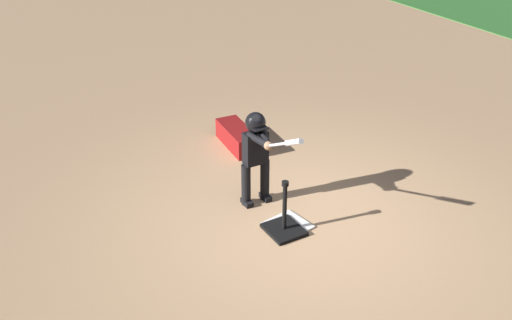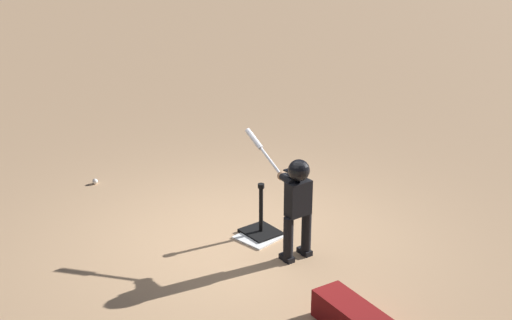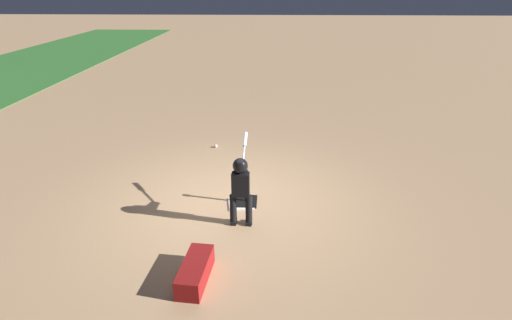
# 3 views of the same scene
# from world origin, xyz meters

# --- Properties ---
(ground_plane) EXTENTS (90.00, 90.00, 0.00)m
(ground_plane) POSITION_xyz_m (0.00, 0.00, 0.00)
(ground_plane) COLOR tan
(home_plate) EXTENTS (0.50, 0.50, 0.02)m
(home_plate) POSITION_xyz_m (-0.06, -0.23, 0.01)
(home_plate) COLOR white
(home_plate) RESTS_ON ground_plane
(batting_tee) EXTENTS (0.42, 0.38, 0.64)m
(batting_tee) POSITION_xyz_m (-0.00, -0.32, 0.09)
(batting_tee) COLOR black
(batting_tee) RESTS_ON ground_plane
(batter_child) EXTENTS (1.07, 0.36, 1.26)m
(batter_child) POSITION_xyz_m (-0.65, -0.28, 0.74)
(batter_child) COLOR black
(batter_child) RESTS_ON ground_plane
(equipment_bag) EXTENTS (0.87, 0.40, 0.28)m
(equipment_bag) POSITION_xyz_m (-2.05, 0.22, 0.14)
(equipment_bag) COLOR maroon
(equipment_bag) RESTS_ON ground_plane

